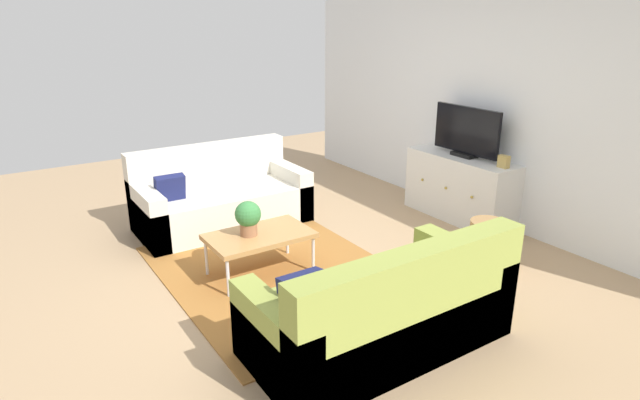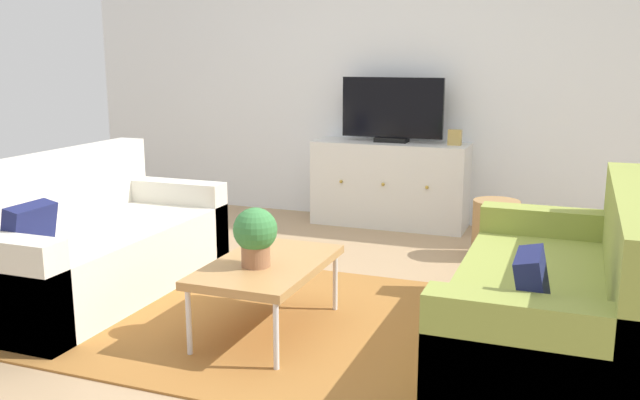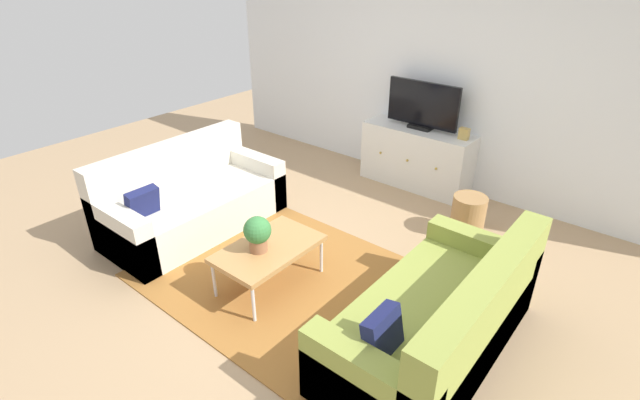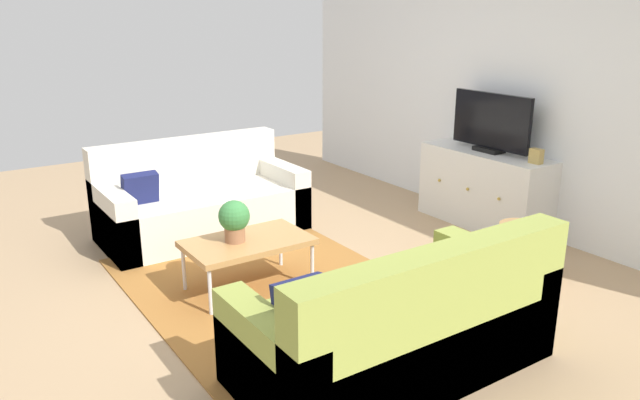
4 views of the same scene
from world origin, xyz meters
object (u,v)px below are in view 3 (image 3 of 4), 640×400
at_px(potted_plant, 258,233).
at_px(wicker_basket, 468,216).
at_px(mantel_clock, 464,134).
at_px(flat_screen_tv, 423,106).
at_px(couch_right_side, 442,325).
at_px(couch_left_side, 189,201).
at_px(tv_console, 416,157).
at_px(coffee_table, 269,250).

height_order(potted_plant, wicker_basket, potted_plant).
relative_size(potted_plant, mantel_clock, 2.39).
height_order(flat_screen_tv, wicker_basket, flat_screen_tv).
bearing_deg(couch_right_side, mantel_clock, 112.46).
bearing_deg(potted_plant, flat_screen_tv, 89.83).
bearing_deg(wicker_basket, couch_left_side, -144.27).
bearing_deg(flat_screen_tv, couch_left_side, -119.44).
height_order(couch_right_side, potted_plant, couch_right_side).
bearing_deg(potted_plant, mantel_clock, 78.16).
relative_size(couch_left_side, couch_right_side, 1.00).
distance_m(couch_left_side, tv_console, 2.73).
height_order(couch_left_side, potted_plant, couch_left_side).
xyz_separation_m(flat_screen_tv, wicker_basket, (0.99, -0.71, -0.79)).
bearing_deg(wicker_basket, flat_screen_tv, 144.34).
distance_m(coffee_table, tv_console, 2.56).
height_order(couch_right_side, tv_console, couch_right_side).
distance_m(couch_right_side, potted_plant, 1.59).
bearing_deg(couch_left_side, mantel_clock, 51.34).
bearing_deg(flat_screen_tv, potted_plant, -90.17).
xyz_separation_m(tv_console, mantel_clock, (0.55, 0.00, 0.43)).
height_order(couch_left_side, couch_right_side, same).
height_order(couch_right_side, flat_screen_tv, flat_screen_tv).
bearing_deg(mantel_clock, tv_console, -180.00).
bearing_deg(couch_right_side, coffee_table, -172.85).
height_order(couch_right_side, coffee_table, couch_right_side).
height_order(coffee_table, wicker_basket, wicker_basket).
xyz_separation_m(tv_console, flat_screen_tv, (0.00, 0.02, 0.64)).
relative_size(tv_console, flat_screen_tv, 1.51).
distance_m(coffee_table, mantel_clock, 2.65).
bearing_deg(tv_console, potted_plant, -90.18).
bearing_deg(couch_left_side, potted_plant, -11.73).
relative_size(couch_right_side, flat_screen_tv, 2.06).
bearing_deg(wicker_basket, potted_plant, -116.95).
distance_m(couch_left_side, flat_screen_tv, 2.84).
bearing_deg(flat_screen_tv, couch_right_side, -57.43).
bearing_deg(tv_console, wicker_basket, -34.89).
height_order(couch_left_side, mantel_clock, same).
relative_size(couch_right_side, mantel_clock, 14.04).
relative_size(couch_left_side, tv_console, 1.37).
xyz_separation_m(potted_plant, mantel_clock, (0.56, 2.65, 0.23)).
bearing_deg(mantel_clock, wicker_basket, -57.38).
distance_m(coffee_table, flat_screen_tv, 2.66).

